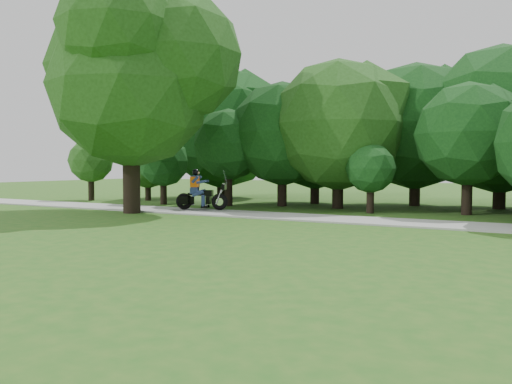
% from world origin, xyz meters
% --- Properties ---
extents(ground, '(100.00, 100.00, 0.00)m').
position_xyz_m(ground, '(0.00, 0.00, 0.00)').
color(ground, '#235B1A').
rests_on(ground, ground).
extents(walkway, '(60.00, 2.20, 0.06)m').
position_xyz_m(walkway, '(0.00, 8.00, 0.03)').
color(walkway, '#9B9B96').
rests_on(walkway, ground).
extents(tree_line, '(39.41, 12.06, 7.67)m').
position_xyz_m(tree_line, '(2.43, 14.35, 3.64)').
color(tree_line, black).
rests_on(tree_line, ground).
extents(big_tree_west, '(8.64, 6.56, 9.96)m').
position_xyz_m(big_tree_west, '(-10.54, 6.85, 5.76)').
color(big_tree_west, black).
rests_on(big_tree_west, ground).
extents(touring_motorcycle, '(2.18, 1.19, 1.71)m').
position_xyz_m(touring_motorcycle, '(-8.63, 8.48, 0.68)').
color(touring_motorcycle, black).
rests_on(touring_motorcycle, walkway).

